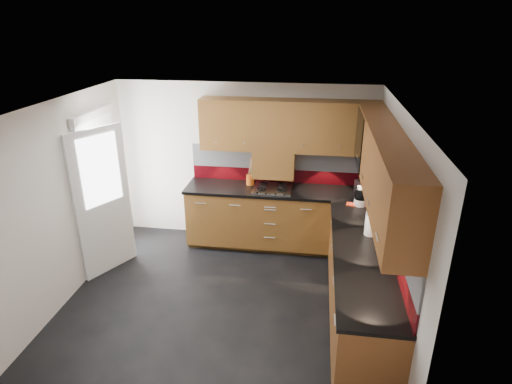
% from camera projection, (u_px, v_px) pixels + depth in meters
% --- Properties ---
extents(room, '(4.00, 3.80, 2.64)m').
position_uv_depth(room, '(218.00, 190.00, 4.67)').
color(room, black).
extents(base_cabinets, '(2.70, 3.20, 0.95)m').
position_uv_depth(base_cabinets, '(312.00, 249.00, 5.59)').
color(base_cabinets, brown).
rests_on(base_cabinets, room).
extents(countertop, '(2.72, 3.22, 0.04)m').
position_uv_depth(countertop, '(313.00, 216.00, 5.39)').
color(countertop, black).
rests_on(countertop, base_cabinets).
extents(backsplash, '(2.70, 3.20, 0.54)m').
position_uv_depth(backsplash, '(332.00, 189.00, 5.46)').
color(backsplash, maroon).
rests_on(backsplash, countertop).
extents(upper_cabinets, '(2.50, 3.20, 0.72)m').
position_uv_depth(upper_cabinets, '(332.00, 145.00, 5.09)').
color(upper_cabinets, brown).
rests_on(upper_cabinets, room).
extents(extractor_hood, '(0.60, 0.33, 0.40)m').
position_uv_depth(extractor_hood, '(274.00, 163.00, 6.19)').
color(extractor_hood, brown).
rests_on(extractor_hood, room).
extents(glass_cabinet, '(0.32, 0.80, 0.66)m').
position_uv_depth(glass_cabinet, '(371.00, 138.00, 5.27)').
color(glass_cabinet, black).
rests_on(glass_cabinet, room).
extents(back_door, '(0.42, 1.19, 2.04)m').
position_uv_depth(back_door, '(102.00, 194.00, 5.76)').
color(back_door, white).
rests_on(back_door, room).
extents(gas_hob, '(0.55, 0.49, 0.04)m').
position_uv_depth(gas_hob, '(272.00, 188.00, 6.16)').
color(gas_hob, silver).
rests_on(gas_hob, countertop).
extents(utensil_pot, '(0.12, 0.12, 0.43)m').
position_uv_depth(utensil_pot, '(250.00, 178.00, 6.31)').
color(utensil_pot, orange).
rests_on(utensil_pot, countertop).
extents(toaster, '(0.29, 0.24, 0.18)m').
position_uv_depth(toaster, '(364.00, 186.00, 6.04)').
color(toaster, silver).
rests_on(toaster, countertop).
extents(food_processor, '(0.16, 0.16, 0.27)m').
position_uv_depth(food_processor, '(361.00, 197.00, 5.60)').
color(food_processor, white).
rests_on(food_processor, countertop).
extents(paper_towel, '(0.13, 0.13, 0.28)m').
position_uv_depth(paper_towel, '(371.00, 224.00, 4.84)').
color(paper_towel, white).
rests_on(paper_towel, countertop).
extents(orange_cloth, '(0.14, 0.13, 0.01)m').
position_uv_depth(orange_cloth, '(351.00, 204.00, 5.66)').
color(orange_cloth, red).
rests_on(orange_cloth, countertop).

